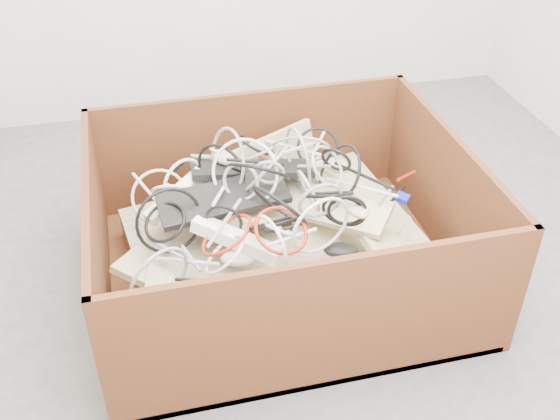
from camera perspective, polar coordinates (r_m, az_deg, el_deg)
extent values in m
plane|color=#4B4B4D|center=(2.58, 3.49, -5.38)|extent=(3.00, 3.00, 0.00)
cube|color=#422410|center=(2.55, 0.11, -5.50)|extent=(1.32, 1.10, 0.03)
cube|color=#422410|center=(2.83, -2.49, 5.32)|extent=(1.32, 0.02, 0.52)
cube|color=#422410|center=(2.00, 3.83, -10.04)|extent=(1.32, 0.02, 0.52)
cube|color=#422410|center=(2.59, 14.11, 1.02)|extent=(0.03, 1.05, 0.52)
cube|color=#422410|center=(2.36, -15.36, -3.25)|extent=(0.02, 1.05, 0.52)
cube|color=#BBAB8A|center=(2.52, -0.01, -3.94)|extent=(1.16, 1.00, 0.21)
cube|color=#BBAB8A|center=(2.39, -2.14, -4.01)|extent=(0.83, 0.74, 0.23)
cube|color=tan|center=(2.45, -4.89, -2.29)|extent=(0.46, 0.39, 0.09)
cube|color=tan|center=(2.61, 6.48, 1.28)|extent=(0.40, 0.43, 0.18)
cube|color=tan|center=(2.32, 3.79, -5.19)|extent=(0.20, 0.45, 0.13)
cube|color=tan|center=(2.25, -8.59, -6.43)|extent=(0.45, 0.39, 0.14)
cube|color=tan|center=(2.24, 9.92, -4.49)|extent=(0.17, 0.46, 0.14)
cube|color=tan|center=(2.61, -0.87, 4.67)|extent=(0.42, 0.27, 0.16)
cube|color=tan|center=(2.40, -1.20, -0.37)|extent=(0.43, 0.38, 0.23)
cube|color=tan|center=(2.40, 4.20, 0.28)|extent=(0.44, 0.42, 0.09)
cube|color=black|center=(2.45, -2.47, 3.48)|extent=(0.45, 0.18, 0.10)
cube|color=black|center=(2.28, -4.88, 1.00)|extent=(0.46, 0.20, 0.08)
ellipsoid|color=#C1B59B|center=(2.43, -6.61, 1.73)|extent=(0.13, 0.13, 0.04)
ellipsoid|color=#C1B59B|center=(2.56, 4.86, 3.83)|extent=(0.12, 0.14, 0.04)
ellipsoid|color=#C1B59B|center=(2.18, -3.59, -4.15)|extent=(0.13, 0.09, 0.04)
ellipsoid|color=#C1B59B|center=(2.17, 6.57, 0.20)|extent=(0.09, 0.13, 0.04)
ellipsoid|color=#C1B59B|center=(2.46, -4.79, 4.51)|extent=(0.12, 0.14, 0.04)
ellipsoid|color=black|center=(2.22, 5.25, -3.45)|extent=(0.13, 0.10, 0.04)
cube|color=white|center=(2.36, -8.98, 1.21)|extent=(0.24, 0.19, 0.11)
cube|color=white|center=(2.18, -3.77, -2.52)|extent=(0.29, 0.23, 0.10)
cube|color=#0B16AE|center=(2.41, 10.47, 1.05)|extent=(0.06, 0.06, 0.03)
torus|color=silver|center=(2.12, 3.53, -1.37)|extent=(0.24, 0.10, 0.25)
torus|color=gray|center=(2.26, -0.94, 3.23)|extent=(0.12, 0.07, 0.11)
torus|color=silver|center=(2.28, -3.04, 3.19)|extent=(0.30, 0.21, 0.28)
torus|color=black|center=(2.29, -1.84, 3.28)|extent=(0.29, 0.24, 0.21)
torus|color=gray|center=(2.41, 1.55, 4.36)|extent=(0.05, 0.33, 0.33)
torus|color=gray|center=(2.23, 2.48, 1.66)|extent=(0.09, 0.21, 0.20)
torus|color=black|center=(2.24, -9.86, -1.03)|extent=(0.16, 0.15, 0.12)
torus|color=#AE1C0C|center=(2.14, -4.62, -2.14)|extent=(0.21, 0.24, 0.15)
torus|color=silver|center=(2.36, -9.31, 0.42)|extent=(0.05, 0.16, 0.17)
torus|color=black|center=(2.62, 3.25, 5.37)|extent=(0.22, 0.15, 0.18)
torus|color=black|center=(2.20, -4.87, -1.03)|extent=(0.17, 0.09, 0.18)
torus|color=black|center=(2.37, 4.85, 4.31)|extent=(0.13, 0.11, 0.12)
torus|color=black|center=(2.24, -9.49, -0.94)|extent=(0.24, 0.12, 0.25)
torus|color=gray|center=(2.39, -4.55, 4.17)|extent=(0.14, 0.29, 0.28)
torus|color=silver|center=(2.08, -0.82, -2.96)|extent=(0.10, 0.26, 0.27)
torus|color=black|center=(2.41, 5.12, 3.08)|extent=(0.14, 0.24, 0.22)
torus|color=silver|center=(2.16, -0.12, -1.65)|extent=(0.21, 0.22, 0.13)
torus|color=gray|center=(2.32, 4.09, 3.76)|extent=(0.18, 0.20, 0.15)
torus|color=black|center=(2.19, 5.53, -0.11)|extent=(0.19, 0.12, 0.21)
torus|color=black|center=(2.15, 5.78, -0.06)|extent=(0.18, 0.06, 0.18)
torus|color=gray|center=(2.26, -3.40, 2.43)|extent=(0.16, 0.12, 0.19)
torus|color=silver|center=(2.11, -4.80, -3.83)|extent=(0.17, 0.22, 0.16)
torus|color=black|center=(2.18, 0.45, -1.32)|extent=(0.15, 0.14, 0.10)
torus|color=black|center=(2.53, -2.32, 5.59)|extent=(0.13, 0.17, 0.12)
torus|color=gray|center=(2.52, 1.81, 5.20)|extent=(0.31, 0.22, 0.25)
torus|color=gray|center=(2.15, 3.50, 0.81)|extent=(0.22, 0.06, 0.21)
torus|color=silver|center=(2.41, -8.30, 2.42)|extent=(0.21, 0.13, 0.24)
torus|color=gray|center=(2.33, -1.21, 3.65)|extent=(0.23, 0.29, 0.24)
torus|color=black|center=(2.16, -0.01, 0.32)|extent=(0.23, 0.23, 0.22)
torus|color=#AE1C0C|center=(2.07, 0.10, -1.77)|extent=(0.20, 0.18, 0.12)
torus|color=silver|center=(2.50, -4.82, 4.66)|extent=(0.15, 0.17, 0.11)
torus|color=black|center=(2.20, 4.16, 1.34)|extent=(0.24, 0.21, 0.13)
torus|color=silver|center=(2.53, -10.29, 1.11)|extent=(0.29, 0.21, 0.22)
torus|color=black|center=(2.37, -5.08, 3.44)|extent=(0.21, 0.20, 0.28)
torus|color=gray|center=(2.55, -1.97, 4.94)|extent=(0.23, 0.23, 0.12)
torus|color=silver|center=(2.38, -9.23, 1.54)|extent=(0.21, 0.14, 0.17)
torus|color=gray|center=(2.07, -10.35, -5.84)|extent=(0.28, 0.18, 0.32)
cylinder|color=gray|center=(2.00, -1.05, -6.85)|extent=(0.13, 0.05, 0.04)
cylinder|color=gray|center=(2.17, -9.35, -3.52)|extent=(0.15, 0.21, 0.04)
cylinder|color=black|center=(2.06, -6.46, -6.07)|extent=(0.18, 0.07, 0.02)
cylinder|color=silver|center=(2.48, -10.99, 1.24)|extent=(0.12, 0.26, 0.06)
cylinder|color=silver|center=(2.50, 1.09, 5.38)|extent=(0.19, 0.23, 0.05)
cylinder|color=black|center=(2.41, 7.26, 2.92)|extent=(0.16, 0.23, 0.01)
cylinder|color=black|center=(2.45, 9.75, 0.97)|extent=(0.16, 0.18, 0.04)
cylinder|color=#AE1C0C|center=(2.54, 10.82, 2.90)|extent=(0.13, 0.11, 0.06)
cylinder|color=silver|center=(2.10, 0.98, -2.37)|extent=(0.18, 0.04, 0.03)
cylinder|color=silver|center=(2.33, -7.71, 0.95)|extent=(0.15, 0.23, 0.02)
cylinder|color=gray|center=(2.61, -4.81, 4.55)|extent=(0.25, 0.14, 0.04)
cylinder|color=silver|center=(2.43, 1.28, 5.25)|extent=(0.18, 0.02, 0.05)
cylinder|color=black|center=(2.29, -2.13, 4.16)|extent=(0.20, 0.06, 0.03)
cylinder|color=silver|center=(2.08, -10.53, -7.53)|extent=(0.09, 0.14, 0.03)
cylinder|color=#AE1C0C|center=(2.51, -1.02, 4.16)|extent=(0.09, 0.17, 0.03)
cylinder|color=gray|center=(2.48, -2.77, 4.00)|extent=(0.22, 0.13, 0.05)
cylinder|color=silver|center=(2.67, 3.41, 5.92)|extent=(0.09, 0.12, 0.03)
cylinder|color=gray|center=(2.53, -4.37, 4.34)|extent=(0.28, 0.03, 0.09)
cylinder|color=silver|center=(2.07, -10.00, -7.39)|extent=(0.09, 0.28, 0.09)
cylinder|color=gray|center=(2.41, 2.93, 3.77)|extent=(0.11, 0.09, 0.05)
cylinder|color=gray|center=(2.16, -7.66, -4.13)|extent=(0.06, 0.14, 0.02)
cylinder|color=gray|center=(2.15, -4.82, -1.10)|extent=(0.15, 0.15, 0.08)
cylinder|color=silver|center=(2.38, 7.02, 1.96)|extent=(0.21, 0.21, 0.04)
cylinder|color=silver|center=(2.17, -8.03, -4.37)|extent=(0.20, 0.14, 0.06)
cylinder|color=silver|center=(2.25, -5.16, 1.46)|extent=(0.09, 0.18, 0.05)
cylinder|color=black|center=(2.12, -0.83, -1.12)|extent=(0.16, 0.10, 0.06)
cylinder|color=black|center=(2.68, -8.81, 3.62)|extent=(0.07, 0.13, 0.04)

